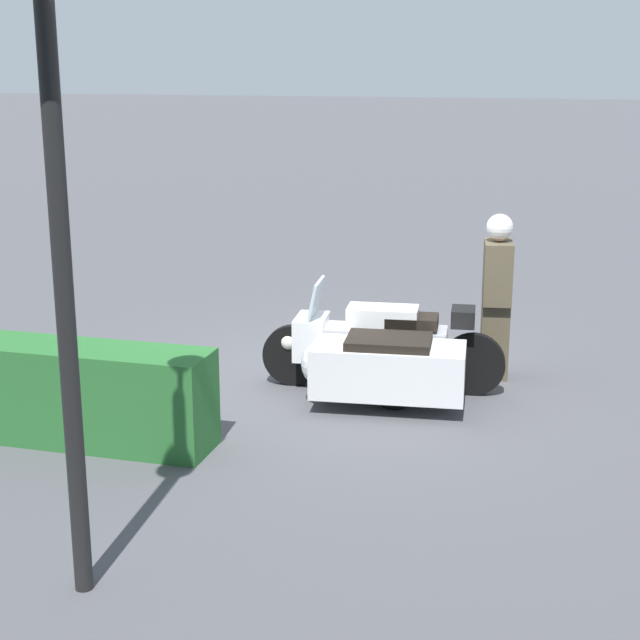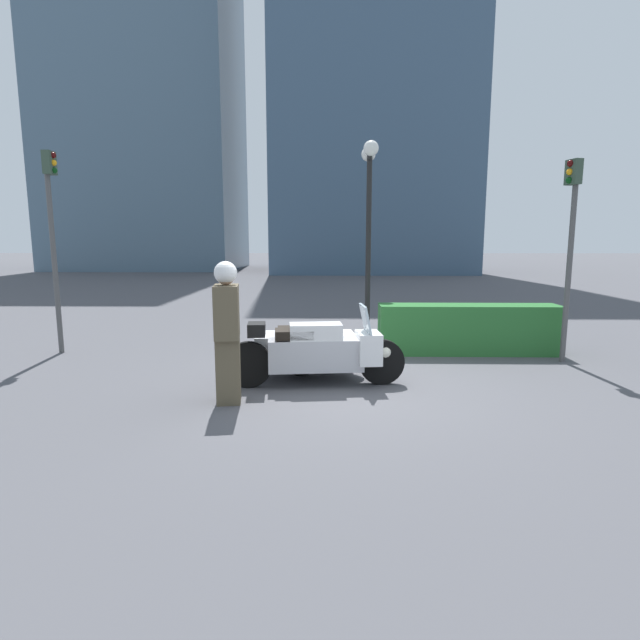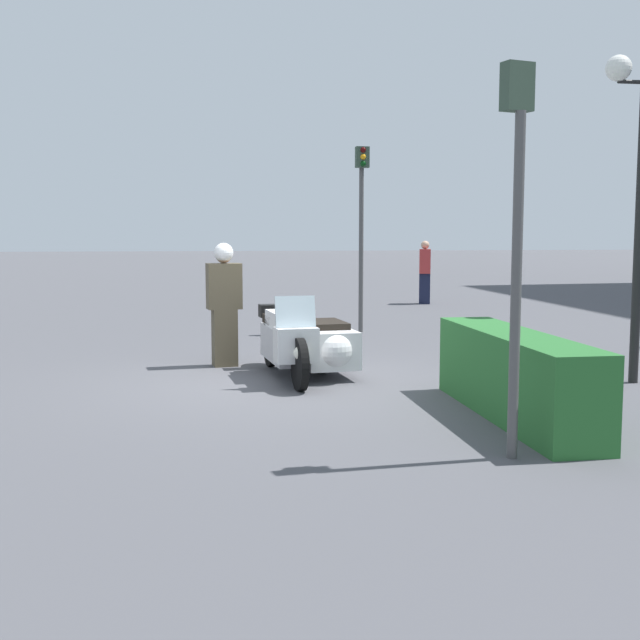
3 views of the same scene
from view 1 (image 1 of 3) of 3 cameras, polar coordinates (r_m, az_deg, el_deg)
name	(u,v)px [view 1 (image 1 of 3)]	position (r m, az deg, el deg)	size (l,w,h in m)	color
ground_plane	(340,380)	(10.69, 1.16, -3.49)	(160.00, 160.00, 0.00)	#4C4C51
police_motorcycle	(376,356)	(9.96, 3.30, -2.12)	(2.55, 1.24, 1.16)	black
officer_rider	(497,292)	(10.71, 10.24, 1.60)	(0.37, 0.53, 1.80)	brown
hedge_bush_curbside	(41,390)	(9.33, -15.92, -3.96)	(3.25, 0.62, 0.90)	#28662D
twin_lamp_post	(51,110)	(6.01, -15.36, 11.73)	(0.32, 1.07, 4.15)	black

